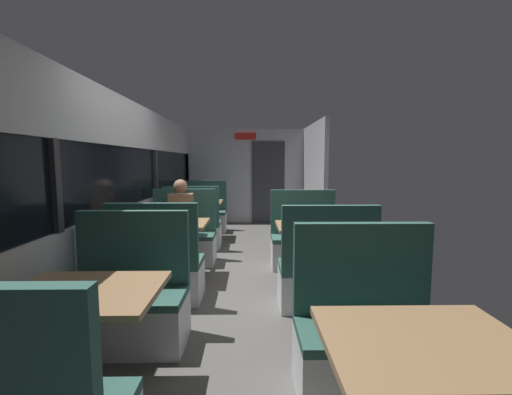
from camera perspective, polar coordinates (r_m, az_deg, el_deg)
ground_plane at (r=4.36m, az=-2.52°, el=-14.38°), size 3.30×9.20×0.02m
carriage_window_panel_left at (r=4.39m, az=-21.90°, el=0.35°), size 0.09×8.48×2.30m
carriage_end_bulkhead at (r=8.28m, az=-1.32°, el=3.55°), size 2.90×0.11×2.30m
carriage_aisle_panel_right at (r=7.21m, az=9.74°, el=3.16°), size 0.08×2.40×2.30m
dining_table_near_window at (r=2.40m, az=-27.05°, el=-16.06°), size 0.90×0.70×0.74m
bench_near_window_facing_entry at (r=3.11m, az=-20.84°, el=-16.78°), size 0.95×0.50×1.10m
dining_table_mid_window at (r=4.46m, az=-14.13°, el=-5.40°), size 0.90×0.70×0.74m
bench_mid_window_facing_end at (r=3.88m, az=-16.41°, el=-11.96°), size 0.95×0.50×1.10m
bench_mid_window_facing_entry at (r=5.19m, az=-12.26°, el=-7.23°), size 0.95×0.50×1.10m
dining_table_far_window at (r=6.65m, az=-9.68°, el=-1.50°), size 0.90×0.70×0.74m
bench_far_window_facing_end at (r=6.02m, az=-10.64°, el=-5.33°), size 0.95×0.50×1.10m
bench_far_window_facing_entry at (r=7.38m, az=-8.81°, el=-3.17°), size 0.95×0.50×1.10m
dining_table_front_aisle at (r=1.82m, az=26.79°, el=-23.58°), size 0.90×0.70×0.74m
bench_front_aisle_facing_entry at (r=2.52m, az=18.46°, el=-22.35°), size 0.95×0.50×1.10m
dining_table_rear_aisle at (r=4.22m, az=9.74°, el=-5.96°), size 0.90×0.70×0.74m
bench_rear_aisle_facing_end at (r=3.64m, az=11.72°, el=-13.07°), size 0.95×0.50×1.10m
bench_rear_aisle_facing_entry at (r=4.96m, az=8.18°, el=-7.79°), size 0.95×0.50×1.10m
seated_passenger at (r=5.08m, az=-12.48°, el=-5.12°), size 0.47×0.55×1.26m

